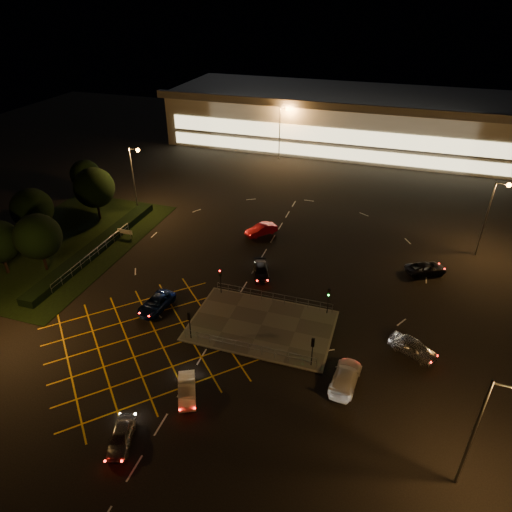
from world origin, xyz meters
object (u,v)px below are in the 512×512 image
(signal_nw, at_px, (220,276))
(car_queue_white, at_px, (187,390))
(signal_ne, at_px, (329,296))
(car_approach_white, at_px, (345,377))
(car_left_blue, at_px, (156,303))
(car_right_silver, at_px, (413,347))
(car_near_silver, at_px, (121,436))
(car_east_grey, at_px, (426,268))
(signal_se, at_px, (313,346))
(car_far_dkgrey, at_px, (261,271))
(car_circ_red, at_px, (261,230))
(signal_sw, at_px, (189,320))

(signal_nw, relative_size, car_queue_white, 0.78)
(signal_ne, relative_size, car_approach_white, 0.60)
(car_left_blue, bearing_deg, car_right_silver, 9.37)
(car_approach_white, bearing_deg, car_near_silver, 41.76)
(signal_ne, height_order, car_right_silver, signal_ne)
(car_east_grey, bearing_deg, car_approach_white, 132.66)
(signal_se, distance_m, signal_nw, 14.41)
(signal_se, bearing_deg, car_left_blue, -10.56)
(car_left_blue, relative_size, car_far_dkgrey, 1.10)
(signal_nw, distance_m, car_left_blue, 7.50)
(signal_se, height_order, car_right_silver, signal_se)
(signal_ne, xyz_separation_m, car_east_grey, (9.83, 11.45, -1.69))
(car_queue_white, bearing_deg, car_east_grey, 27.73)
(car_circ_red, relative_size, car_approach_white, 0.86)
(car_far_dkgrey, bearing_deg, car_approach_white, -70.74)
(car_circ_red, bearing_deg, signal_ne, -10.29)
(car_right_silver, bearing_deg, car_left_blue, 120.22)
(signal_se, bearing_deg, car_queue_white, 35.54)
(car_queue_white, bearing_deg, signal_ne, 31.55)
(car_far_dkgrey, bearing_deg, signal_sw, -125.37)
(signal_nw, height_order, signal_ne, same)
(car_left_blue, distance_m, car_circ_red, 20.28)
(signal_sw, relative_size, car_queue_white, 0.78)
(signal_sw, height_order, car_circ_red, signal_sw)
(car_near_silver, xyz_separation_m, car_approach_white, (15.28, 11.20, 0.08))
(car_far_dkgrey, bearing_deg, car_right_silver, -46.77)
(signal_se, xyz_separation_m, signal_nw, (-12.00, 7.99, 0.00))
(car_near_silver, bearing_deg, signal_sw, 72.09)
(signal_nw, bearing_deg, car_near_silver, -90.11)
(signal_nw, bearing_deg, signal_sw, -90.00)
(car_east_grey, bearing_deg, signal_sw, 102.08)
(car_far_dkgrey, height_order, car_circ_red, car_circ_red)
(car_circ_red, bearing_deg, signal_se, -21.55)
(car_right_silver, distance_m, car_east_grey, 14.92)
(car_far_dkgrey, relative_size, car_right_silver, 0.96)
(signal_nw, bearing_deg, car_circ_red, 89.62)
(car_right_silver, relative_size, car_east_grey, 0.94)
(signal_se, relative_size, car_near_silver, 0.79)
(signal_sw, xyz_separation_m, car_approach_white, (15.24, -1.16, -1.61))
(car_circ_red, distance_m, car_approach_white, 28.30)
(car_left_blue, xyz_separation_m, car_right_silver, (26.30, 1.28, 0.11))
(car_approach_white, bearing_deg, car_left_blue, -6.52)
(car_circ_red, distance_m, car_east_grey, 21.98)
(car_far_dkgrey, relative_size, car_approach_white, 0.84)
(signal_sw, xyz_separation_m, car_near_silver, (-0.04, -12.36, -1.69))
(signal_se, xyz_separation_m, car_queue_white, (-9.28, -6.63, -1.70))
(signal_nw, bearing_deg, car_approach_white, -30.96)
(signal_ne, bearing_deg, car_left_blue, -165.01)
(signal_sw, bearing_deg, signal_ne, -146.35)
(signal_ne, relative_size, car_right_silver, 0.69)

